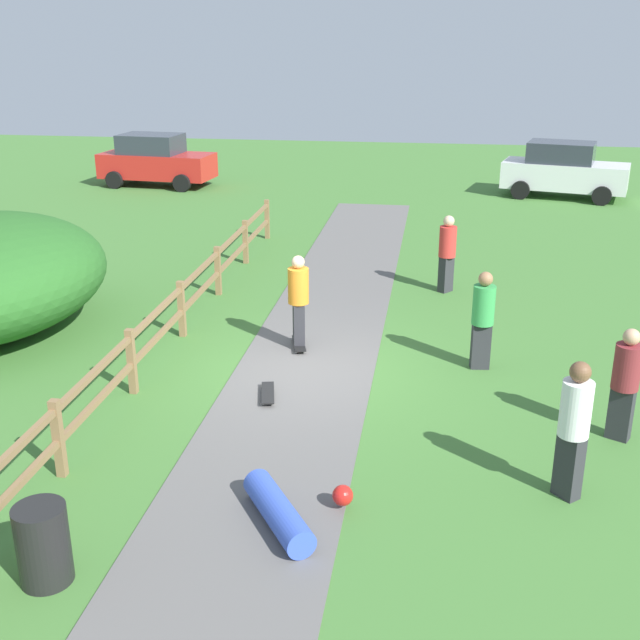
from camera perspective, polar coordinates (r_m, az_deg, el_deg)
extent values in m
plane|color=#427533|center=(13.70, -1.11, -3.67)|extent=(60.00, 60.00, 0.00)
cube|color=#605E5B|center=(13.69, -1.11, -3.64)|extent=(2.40, 28.00, 0.02)
cube|color=olive|center=(10.92, -18.38, -8.12)|extent=(0.12, 0.12, 1.10)
cube|color=olive|center=(13.02, -13.46, -2.93)|extent=(0.12, 0.12, 1.10)
cube|color=olive|center=(15.27, -9.97, 0.79)|extent=(0.12, 0.12, 1.10)
cube|color=olive|center=(17.60, -7.39, 3.54)|extent=(0.12, 0.12, 1.10)
cube|color=olive|center=(19.99, -5.41, 5.64)|extent=(0.12, 0.12, 1.10)
cube|color=olive|center=(22.43, -3.85, 7.28)|extent=(0.12, 0.12, 1.10)
cube|color=olive|center=(14.15, -11.56, -1.11)|extent=(0.08, 18.00, 0.09)
cube|color=olive|center=(13.99, -11.69, 0.60)|extent=(0.08, 18.00, 0.09)
cylinder|color=black|center=(9.12, -19.37, -15.05)|extent=(0.56, 0.56, 0.90)
cube|color=black|center=(14.62, -1.53, -1.70)|extent=(0.40, 0.82, 0.02)
cylinder|color=silver|center=(14.89, -1.91, -1.47)|extent=(0.04, 0.07, 0.06)
cylinder|color=silver|center=(14.90, -1.33, -1.44)|extent=(0.04, 0.07, 0.06)
cylinder|color=silver|center=(14.37, -1.73, -2.28)|extent=(0.04, 0.07, 0.06)
cylinder|color=silver|center=(14.38, -1.14, -2.26)|extent=(0.04, 0.07, 0.06)
cube|color=#2D2D33|center=(14.47, -1.55, -0.22)|extent=(0.28, 0.36, 0.78)
cylinder|color=orange|center=(14.24, -1.57, 2.49)|extent=(0.46, 0.46, 0.65)
sphere|color=beige|center=(14.11, -1.59, 4.20)|extent=(0.23, 0.23, 0.23)
cylinder|color=blue|center=(9.59, -3.05, -13.67)|extent=(1.09, 1.42, 0.36)
sphere|color=red|center=(9.88, 1.65, -12.55)|extent=(0.26, 0.26, 0.26)
cube|color=black|center=(12.70, -3.79, -5.26)|extent=(0.36, 0.82, 0.02)
cylinder|color=silver|center=(12.97, -4.12, -4.91)|extent=(0.04, 0.06, 0.06)
cylinder|color=silver|center=(12.97, -3.46, -4.89)|extent=(0.04, 0.06, 0.06)
cylinder|color=silver|center=(12.47, -4.13, -5.99)|extent=(0.04, 0.06, 0.06)
cylinder|color=silver|center=(12.47, -3.44, -5.98)|extent=(0.04, 0.06, 0.06)
cube|color=#2D2D33|center=(13.94, 11.53, -1.85)|extent=(0.34, 0.24, 0.82)
cylinder|color=green|center=(13.68, 11.74, 1.07)|extent=(0.43, 0.43, 0.68)
sphere|color=#9E704C|center=(13.54, 11.88, 2.92)|extent=(0.25, 0.25, 0.25)
cube|color=#2D2D33|center=(10.48, 17.53, -10.01)|extent=(0.36, 0.37, 0.86)
cylinder|color=white|center=(10.12, 18.00, -6.13)|extent=(0.54, 0.54, 0.72)
sphere|color=brown|center=(9.92, 18.30, -3.59)|extent=(0.26, 0.26, 0.26)
cube|color=#2D2D33|center=(12.14, 20.88, -6.32)|extent=(0.38, 0.33, 0.79)
cylinder|color=maroon|center=(11.85, 21.31, -3.17)|extent=(0.51, 0.51, 0.66)
sphere|color=tan|center=(11.69, 21.59, -1.15)|extent=(0.24, 0.24, 0.24)
cube|color=#2D2D33|center=(17.93, 9.08, 3.30)|extent=(0.35, 0.38, 0.82)
cylinder|color=red|center=(17.74, 9.21, 5.61)|extent=(0.53, 0.53, 0.68)
sphere|color=beige|center=(17.63, 9.30, 7.07)|extent=(0.24, 0.24, 0.24)
cube|color=silver|center=(29.34, 17.26, 9.93)|extent=(4.49, 2.66, 0.90)
cube|color=#2D333D|center=(29.24, 17.03, 11.52)|extent=(2.51, 2.04, 0.70)
cylinder|color=black|center=(30.19, 19.92, 9.03)|extent=(0.68, 0.39, 0.64)
cylinder|color=black|center=(28.46, 19.69, 8.45)|extent=(0.68, 0.39, 0.64)
cylinder|color=black|center=(30.43, 14.81, 9.64)|extent=(0.68, 0.39, 0.64)
cylinder|color=black|center=(28.71, 14.28, 9.09)|extent=(0.68, 0.39, 0.64)
cube|color=red|center=(30.86, -11.67, 10.88)|extent=(4.34, 2.09, 0.90)
cube|color=#2D333D|center=(30.84, -12.12, 12.35)|extent=(2.34, 1.76, 0.70)
cylinder|color=black|center=(31.18, -8.64, 10.32)|extent=(0.66, 0.30, 0.64)
cylinder|color=black|center=(29.59, -9.94, 9.72)|extent=(0.66, 0.30, 0.64)
cylinder|color=black|center=(32.31, -13.15, 10.36)|extent=(0.66, 0.30, 0.64)
cylinder|color=black|center=(30.77, -14.62, 9.77)|extent=(0.66, 0.30, 0.64)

